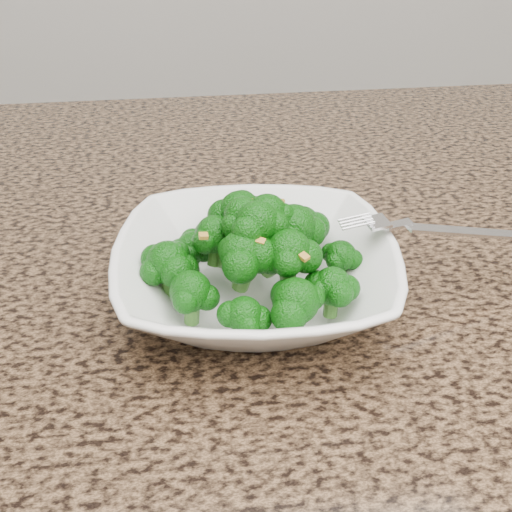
{
  "coord_description": "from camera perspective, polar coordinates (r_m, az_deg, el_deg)",
  "views": [
    {
      "loc": [
        -0.11,
        -0.28,
        1.25
      ],
      "look_at": [
        -0.05,
        0.2,
        0.95
      ],
      "focal_mm": 45.0,
      "sensor_mm": 36.0,
      "label": 1
    }
  ],
  "objects": [
    {
      "name": "fork",
      "position": [
        0.6,
        12.98,
        2.74
      ],
      "size": [
        0.2,
        0.05,
        0.01
      ],
      "primitive_type": null,
      "rotation": [
        0.0,
        0.0,
        0.13
      ],
      "color": "silver",
      "rests_on": "bowl"
    },
    {
      "name": "granite_counter",
      "position": [
        0.69,
        2.72,
        -0.1
      ],
      "size": [
        1.64,
        1.04,
        0.03
      ],
      "primitive_type": "cube",
      "color": "brown",
      "rests_on": "cabinet"
    },
    {
      "name": "garlic_topping",
      "position": [
        0.53,
        -0.0,
        7.88
      ],
      "size": [
        0.13,
        0.13,
        0.01
      ],
      "primitive_type": null,
      "color": "gold",
      "rests_on": "broccoli_pile"
    },
    {
      "name": "bowl",
      "position": [
        0.58,
        -0.0,
        -1.6
      ],
      "size": [
        0.27,
        0.27,
        0.06
      ],
      "primitive_type": "imported",
      "rotation": [
        0.0,
        0.0,
        -0.09
      ],
      "color": "white",
      "rests_on": "granite_counter"
    },
    {
      "name": "broccoli_pile",
      "position": [
        0.55,
        -0.0,
        4.22
      ],
      "size": [
        0.22,
        0.22,
        0.07
      ],
      "primitive_type": null,
      "color": "#0D570A",
      "rests_on": "bowl"
    }
  ]
}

